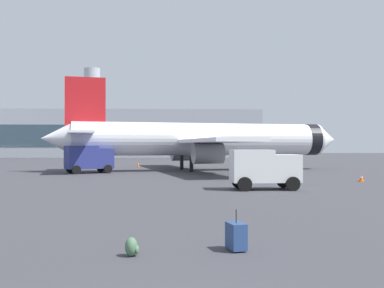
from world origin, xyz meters
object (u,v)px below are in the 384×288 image
Objects in this scene: service_truck at (89,158)px; fuel_truck at (255,155)px; safety_cone_near at (361,178)px; safety_cone_outer at (237,165)px; rolling_suitcase at (236,236)px; traveller_backpack at (132,247)px; airplane_at_gate at (201,139)px; safety_cone_far at (138,165)px; safety_cone_mid at (261,166)px; cargo_van at (264,167)px.

fuel_truck is (18.95, 6.45, 0.16)m from service_truck.
safety_cone_outer is (-6.41, 25.89, 0.05)m from safety_cone_near.
rolling_suitcase reaches higher than safety_cone_near.
traveller_backpack is (7.94, -36.43, -1.37)m from service_truck.
airplane_at_gate is 21.29m from safety_cone_near.
safety_cone_far is at bearing 131.17° from airplane_at_gate.
airplane_at_gate reaches higher than safety_cone_far.
traveller_backpack is (-4.27, -41.34, -3.42)m from airplane_at_gate.
airplane_at_gate is 51.03× the size of safety_cone_outer.
service_truck is at bearing -161.21° from fuel_truck.
airplane_at_gate is 74.07× the size of traveller_backpack.
safety_cone_far is (-14.85, 7.74, -1.41)m from fuel_truck.
safety_cone_mid is (-3.92, 21.49, 0.01)m from safety_cone_near.
service_truck is at bearing 102.30° from traveller_backpack.
fuel_truck is (6.74, 1.53, -1.88)m from airplane_at_gate.
cargo_van is 6.43× the size of safety_cone_outer.
safety_cone_near is at bearing 60.32° from rolling_suitcase.
fuel_truck is 8.87× the size of safety_cone_far.
traveller_backpack is (3.84, -50.61, -0.13)m from safety_cone_far.
safety_cone_near is at bearing -55.80° from airplane_at_gate.
airplane_at_gate is at bearing -48.83° from safety_cone_far.
safety_cone_far is at bearing 73.87° from service_truck.
fuel_truck reaches higher than rolling_suitcase.
safety_cone_near is at bearing -79.67° from safety_cone_mid.
cargo_van reaches higher than traveller_backpack.
fuel_truck reaches higher than traveller_backpack.
service_truck is 0.82× the size of fuel_truck.
traveller_backpack is at bearing -104.40° from fuel_truck.
fuel_truck is 3.18m from safety_cone_mid.
safety_cone_mid is at bearing -60.48° from safety_cone_outer.
safety_cone_mid is 0.89× the size of safety_cone_outer.
safety_cone_outer reaches higher than safety_cone_near.
airplane_at_gate reaches higher than cargo_van.
safety_cone_outer is at bearing 100.82° from fuel_truck.
safety_cone_outer is at bearing 57.53° from airplane_at_gate.
service_truck is at bearing -142.72° from safety_cone_outer.
safety_cone_outer is (-2.49, 4.40, 0.04)m from safety_cone_mid.
cargo_van is 32.41m from safety_cone_outer.
safety_cone_outer is 0.63× the size of rolling_suitcase.
safety_cone_mid is 45.91m from rolling_suitcase.
fuel_truck reaches higher than safety_cone_mid.
airplane_at_gate is 13.32m from service_truck.
safety_cone_near is at bearing -76.10° from safety_cone_outer.
fuel_truck is at bearing 78.94° from rolling_suitcase.
cargo_van is at bearing 68.46° from traveller_backpack.
safety_cone_near is 0.81× the size of safety_cone_far.
cargo_van is at bearing -94.87° from safety_cone_outer.
safety_cone_far is at bearing 162.10° from safety_cone_mid.
safety_cone_near is at bearing -53.22° from safety_cone_far.
airplane_at_gate is 40.99m from rolling_suitcase.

